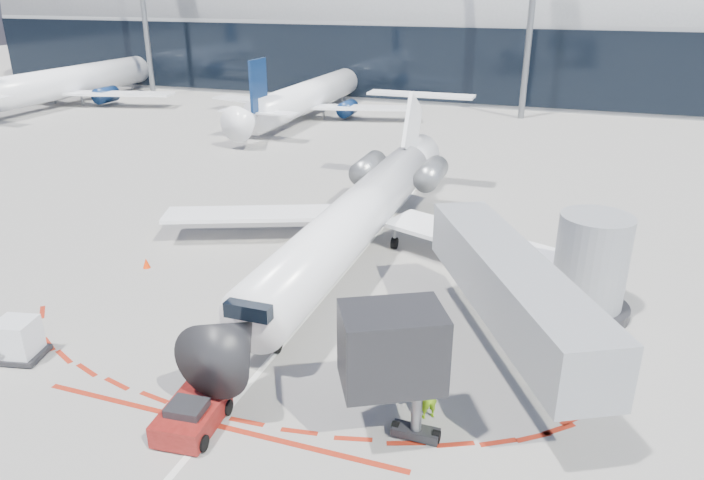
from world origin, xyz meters
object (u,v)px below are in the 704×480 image
(regional_jet, at_px, (361,212))
(pushback_tug, at_px, (192,415))
(uld_container, at_px, (18,340))
(ramp_worker, at_px, (429,395))

(regional_jet, height_order, pushback_tug, regional_jet)
(regional_jet, bearing_deg, uld_container, -123.31)
(regional_jet, height_order, ramp_worker, regional_jet)
(regional_jet, xyz_separation_m, pushback_tug, (-0.67, -16.28, -2.01))
(ramp_worker, xyz_separation_m, uld_container, (-16.55, -1.74, -0.06))
(ramp_worker, distance_m, uld_container, 16.64)
(regional_jet, height_order, uld_container, regional_jet)
(uld_container, bearing_deg, ramp_worker, -6.30)
(uld_container, bearing_deg, pushback_tug, -21.68)
(pushback_tug, height_order, ramp_worker, ramp_worker)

